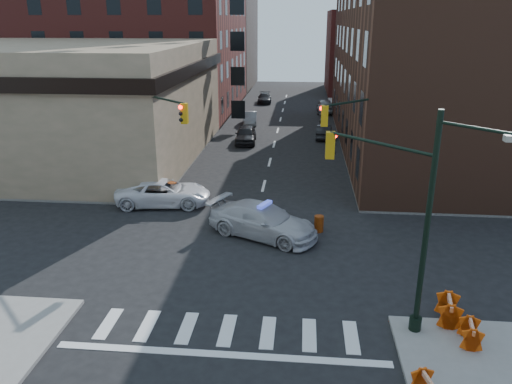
% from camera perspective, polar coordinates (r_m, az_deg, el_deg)
% --- Properties ---
extents(ground, '(140.00, 140.00, 0.00)m').
position_cam_1_polar(ground, '(24.84, -0.97, -6.60)').
color(ground, black).
rests_on(ground, ground).
extents(sidewalk_nw, '(34.00, 54.50, 0.15)m').
position_cam_1_polar(sidewalk_nw, '(61.55, -19.38, 8.08)').
color(sidewalk_nw, gray).
rests_on(sidewalk_nw, ground).
extents(sidewalk_ne, '(34.00, 54.50, 0.15)m').
position_cam_1_polar(sidewalk_ne, '(59.63, 25.59, 6.95)').
color(sidewalk_ne, gray).
rests_on(sidewalk_ne, ground).
extents(bank_building, '(22.00, 22.00, 9.00)m').
position_cam_1_polar(bank_building, '(43.82, -21.43, 9.62)').
color(bank_building, '#9F8568').
rests_on(bank_building, ground).
extents(apartment_block, '(25.00, 25.00, 24.00)m').
position_cam_1_polar(apartment_block, '(65.69, -14.10, 19.70)').
color(apartment_block, maroon).
rests_on(apartment_block, ground).
extents(commercial_row_ne, '(14.00, 34.00, 14.00)m').
position_cam_1_polar(commercial_row_ne, '(46.09, 19.07, 13.45)').
color(commercial_row_ne, '#512F20').
rests_on(commercial_row_ne, ground).
extents(filler_nw, '(20.00, 18.00, 16.00)m').
position_cam_1_polar(filler_nw, '(86.28, -7.32, 17.18)').
color(filler_nw, '#51443C').
rests_on(filler_nw, ground).
extents(filler_ne, '(16.00, 16.00, 12.00)m').
position_cam_1_polar(filler_ne, '(81.18, 14.03, 15.25)').
color(filler_ne, maroon).
rests_on(filler_ne, ground).
extents(signal_pole_se, '(5.40, 5.27, 8.00)m').
position_cam_1_polar(signal_pole_se, '(18.15, 16.23, -1.55)').
color(signal_pole_se, black).
rests_on(signal_pole_se, sidewalk_se).
extents(signal_pole_nw, '(3.58, 3.67, 8.00)m').
position_cam_1_polar(signal_pole_nw, '(29.52, -11.28, 6.17)').
color(signal_pole_nw, black).
rests_on(signal_pole_nw, sidewalk_nw).
extents(signal_pole_ne, '(3.67, 3.58, 8.00)m').
position_cam_1_polar(signal_pole_ne, '(28.51, 12.00, 5.66)').
color(signal_pole_ne, black).
rests_on(signal_pole_ne, sidewalk_ne).
extents(tree_ne_near, '(3.00, 3.00, 4.85)m').
position_cam_1_polar(tree_ne_near, '(49.03, 11.36, 10.24)').
color(tree_ne_near, black).
rests_on(tree_ne_near, sidewalk_ne).
extents(tree_ne_far, '(3.00, 3.00, 4.85)m').
position_cam_1_polar(tree_ne_far, '(56.91, 10.60, 11.49)').
color(tree_ne_far, black).
rests_on(tree_ne_far, sidewalk_ne).
extents(police_car, '(6.38, 4.71, 1.72)m').
position_cam_1_polar(police_car, '(26.00, 0.81, -3.30)').
color(police_car, '#B8B8BC').
rests_on(police_car, ground).
extents(pickup, '(5.92, 3.23, 1.57)m').
position_cam_1_polar(pickup, '(30.90, -10.53, -0.06)').
color(pickup, white).
rests_on(pickup, ground).
extents(parked_car_wnear, '(2.08, 4.63, 1.55)m').
position_cam_1_polar(parked_car_wnear, '(45.97, -1.18, 6.58)').
color(parked_car_wnear, black).
rests_on(parked_car_wnear, ground).
extents(parked_car_wfar, '(1.73, 4.17, 1.34)m').
position_cam_1_polar(parked_car_wfar, '(54.28, -0.67, 8.43)').
color(parked_car_wfar, gray).
rests_on(parked_car_wfar, ground).
extents(parked_car_wdeep, '(2.03, 4.51, 1.28)m').
position_cam_1_polar(parked_car_wdeep, '(68.71, 0.98, 10.68)').
color(parked_car_wdeep, black).
rests_on(parked_car_wdeep, ground).
extents(parked_car_enear, '(1.65, 3.97, 1.28)m').
position_cam_1_polar(parked_car_enear, '(48.23, 7.77, 6.85)').
color(parked_car_enear, black).
rests_on(parked_car_enear, ground).
extents(parked_car_efar, '(1.95, 4.83, 1.65)m').
position_cam_1_polar(parked_car_efar, '(61.94, 7.89, 9.74)').
color(parked_car_efar, gray).
rests_on(parked_car_efar, ground).
extents(pedestrian_a, '(0.75, 0.61, 1.78)m').
position_cam_1_polar(pedestrian_a, '(32.14, -16.58, 0.68)').
color(pedestrian_a, black).
rests_on(pedestrian_a, sidewalk_nw).
extents(pedestrian_b, '(1.09, 0.98, 1.84)m').
position_cam_1_polar(pedestrian_b, '(35.14, -19.70, 1.95)').
color(pedestrian_b, black).
rests_on(pedestrian_b, sidewalk_nw).
extents(pedestrian_c, '(1.11, 1.24, 2.02)m').
position_cam_1_polar(pedestrian_c, '(32.67, -18.95, 0.95)').
color(pedestrian_c, '#212532').
rests_on(pedestrian_c, sidewalk_nw).
extents(barrel_road, '(0.57, 0.57, 0.89)m').
position_cam_1_polar(barrel_road, '(26.91, 7.20, -3.61)').
color(barrel_road, '#C36509').
rests_on(barrel_road, ground).
extents(barrel_bank, '(0.76, 0.76, 1.09)m').
position_cam_1_polar(barrel_bank, '(31.89, -9.46, 0.15)').
color(barrel_bank, red).
rests_on(barrel_bank, ground).
extents(barricade_se_a, '(0.84, 1.38, 0.97)m').
position_cam_1_polar(barricade_se_a, '(20.19, 21.15, -12.50)').
color(barricade_se_a, red).
rests_on(barricade_se_a, sidewalk_se).
extents(barricade_se_b, '(0.72, 1.17, 0.82)m').
position_cam_1_polar(barricade_se_b, '(19.30, 23.30, -14.64)').
color(barricade_se_b, '#D94E0A').
rests_on(barricade_se_b, sidewalk_se).
extents(barricade_nw_a, '(1.31, 0.87, 0.90)m').
position_cam_1_polar(barricade_nw_a, '(34.09, -15.52, 1.05)').
color(barricade_nw_a, orange).
rests_on(barricade_nw_a, sidewalk_nw).
extents(barricade_nw_b, '(1.36, 0.86, 0.95)m').
position_cam_1_polar(barricade_nw_b, '(34.56, -17.54, 1.14)').
color(barricade_nw_b, '#C04809').
rests_on(barricade_nw_b, sidewalk_nw).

